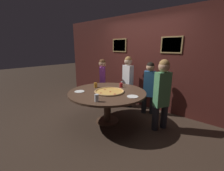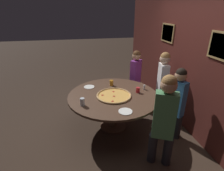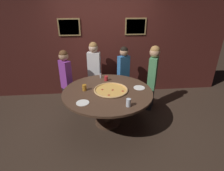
# 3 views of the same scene
# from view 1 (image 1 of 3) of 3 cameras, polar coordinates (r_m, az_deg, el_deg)

# --- Properties ---
(ground_plane) EXTENTS (24.00, 24.00, 0.00)m
(ground_plane) POSITION_cam_1_polar(r_m,az_deg,el_deg) (3.62, -1.75, -13.55)
(ground_plane) COLOR #38281E
(back_wall) EXTENTS (6.40, 0.08, 2.60)m
(back_wall) POSITION_cam_1_polar(r_m,az_deg,el_deg) (4.39, 11.40, 9.00)
(back_wall) COLOR #4C1E19
(back_wall) RESTS_ON ground_plane
(dining_table) EXTENTS (1.72, 1.72, 0.74)m
(dining_table) POSITION_cam_1_polar(r_m,az_deg,el_deg) (3.37, -1.83, -4.15)
(dining_table) COLOR #4C3323
(dining_table) RESTS_ON ground_plane
(giant_pizza) EXTENTS (0.66, 0.66, 0.03)m
(giant_pizza) POSITION_cam_1_polar(r_m,az_deg,el_deg) (3.29, -1.05, -2.25)
(giant_pizza) COLOR #E5A84C
(giant_pizza) RESTS_ON dining_table
(drink_cup_front_edge) EXTENTS (0.08, 0.08, 0.10)m
(drink_cup_front_edge) POSITION_cam_1_polar(r_m,az_deg,el_deg) (3.68, 3.47, 0.16)
(drink_cup_front_edge) COLOR #B22328
(drink_cup_front_edge) RESTS_ON dining_table
(drink_cup_near_right) EXTENTS (0.08, 0.08, 0.13)m
(drink_cup_near_right) POSITION_cam_1_polar(r_m,az_deg,el_deg) (2.72, -5.89, -4.73)
(drink_cup_near_right) COLOR silver
(drink_cup_near_right) RESTS_ON dining_table
(drink_cup_centre_back) EXTENTS (0.08, 0.08, 0.12)m
(drink_cup_centre_back) POSITION_cam_1_polar(r_m,az_deg,el_deg) (3.66, -6.26, 0.13)
(drink_cup_centre_back) COLOR #BC7A23
(drink_cup_centre_back) RESTS_ON dining_table
(white_plate_beside_cup) EXTENTS (0.22, 0.22, 0.01)m
(white_plate_beside_cup) POSITION_cam_1_polar(r_m,az_deg,el_deg) (3.39, -12.27, -2.22)
(white_plate_beside_cup) COLOR white
(white_plate_beside_cup) RESTS_ON dining_table
(white_plate_far_back) EXTENTS (0.22, 0.22, 0.01)m
(white_plate_far_back) POSITION_cam_1_polar(r_m,az_deg,el_deg) (3.01, 7.85, -4.17)
(white_plate_far_back) COLOR white
(white_plate_far_back) RESTS_ON dining_table
(condiment_shaker) EXTENTS (0.04, 0.04, 0.10)m
(condiment_shaker) POSITION_cam_1_polar(r_m,az_deg,el_deg) (3.88, 3.71, 0.85)
(condiment_shaker) COLOR silver
(condiment_shaker) RESTS_ON dining_table
(diner_side_right) EXTENTS (0.38, 0.22, 1.45)m
(diner_side_right) POSITION_cam_1_polar(r_m,az_deg,el_deg) (4.32, 6.03, 2.66)
(diner_side_right) COLOR #232328
(diner_side_right) RESTS_ON ground_plane
(diner_far_right) EXTENTS (0.28, 0.39, 1.47)m
(diner_far_right) POSITION_cam_1_polar(r_m,az_deg,el_deg) (3.19, 18.51, -2.04)
(diner_far_right) COLOR #232328
(diner_far_right) RESTS_ON ground_plane
(diner_side_left) EXTENTS (0.31, 0.34, 1.37)m
(diner_side_left) POSITION_cam_1_polar(r_m,az_deg,el_deg) (4.45, -3.59, 2.41)
(diner_side_left) COLOR #232328
(diner_side_left) RESTS_ON ground_plane
(diner_far_left) EXTENTS (0.36, 0.25, 1.35)m
(diner_far_left) POSITION_cam_1_polar(r_m,az_deg,el_deg) (3.91, 14.00, 0.18)
(diner_far_left) COLOR #232328
(diner_far_left) RESTS_ON ground_plane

